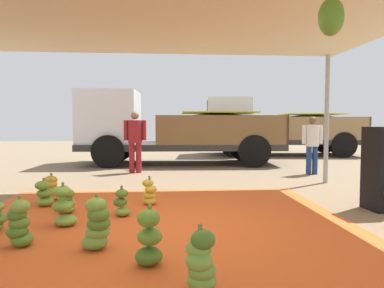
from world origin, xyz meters
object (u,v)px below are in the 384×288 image
banana_bunch_6 (150,193)px  worker_0 (135,137)px  banana_bunch_9 (201,262)px  banana_bunch_10 (19,225)px  banana_bunch_1 (122,204)px  worker_1 (312,141)px  banana_bunch_2 (67,202)px  banana_bunch_7 (44,194)px  banana_bunch_8 (97,225)px  cargo_truck_far (275,127)px  banana_bunch_4 (64,208)px  cargo_truck_main (172,128)px  banana_bunch_0 (149,239)px  speaker_stack (384,169)px  banana_bunch_3 (51,189)px

banana_bunch_6 → worker_0: size_ratio=0.28×
banana_bunch_9 → banana_bunch_10: size_ratio=0.98×
banana_bunch_1 → banana_bunch_6: (0.38, 0.68, 0.02)m
banana_bunch_9 → worker_1: bearing=60.4°
banana_bunch_2 → banana_bunch_7: (-0.48, 0.47, 0.03)m
banana_bunch_6 → banana_bunch_8: banana_bunch_8 is taller
banana_bunch_1 → cargo_truck_far: 11.09m
banana_bunch_4 → banana_bunch_10: size_ratio=1.02×
banana_bunch_7 → cargo_truck_main: size_ratio=0.07×
banana_bunch_2 → banana_bunch_10: bearing=-94.9°
banana_bunch_4 → banana_bunch_9: (1.61, -1.98, -0.00)m
banana_bunch_8 → worker_0: size_ratio=0.36×
cargo_truck_far → banana_bunch_0: bearing=-112.9°
banana_bunch_1 → banana_bunch_2: 0.88m
banana_bunch_0 → banana_bunch_6: banana_bunch_0 is taller
banana_bunch_8 → speaker_stack: 4.42m
worker_1 → banana_bunch_2: bearing=-145.4°
banana_bunch_10 → banana_bunch_2: bearing=85.1°
banana_bunch_4 → banana_bunch_2: bearing=101.5°
banana_bunch_1 → cargo_truck_far: size_ratio=0.07×
banana_bunch_4 → banana_bunch_6: (1.08, 1.14, -0.04)m
banana_bunch_3 → cargo_truck_main: cargo_truck_main is taller
banana_bunch_7 → banana_bunch_0: bearing=-55.1°
banana_bunch_6 → banana_bunch_10: size_ratio=0.85×
banana_bunch_10 → banana_bunch_4: bearing=70.8°
banana_bunch_1 → banana_bunch_8: bearing=-94.3°
banana_bunch_2 → worker_0: bearing=81.1°
banana_bunch_3 → banana_bunch_4: size_ratio=0.83×
banana_bunch_0 → speaker_stack: bearing=28.5°
banana_bunch_1 → banana_bunch_9: bearing=-69.6°
banana_bunch_3 → speaker_stack: 5.53m
worker_0 → worker_1: (4.70, -0.68, -0.09)m
banana_bunch_4 → banana_bunch_8: (0.60, -0.92, 0.02)m
banana_bunch_1 → banana_bunch_4: size_ratio=0.77×
cargo_truck_main → speaker_stack: cargo_truck_main is taller
cargo_truck_far → worker_0: 7.45m
banana_bunch_2 → worker_1: (5.40, 3.73, 0.72)m
banana_bunch_0 → banana_bunch_10: size_ratio=1.03×
banana_bunch_3 → banana_bunch_9: (2.26, -3.61, 0.03)m
banana_bunch_9 → speaker_stack: size_ratio=0.42×
banana_bunch_9 → cargo_truck_main: bearing=90.0°
worker_1 → speaker_stack: size_ratio=1.17×
banana_bunch_9 → banana_bunch_10: banana_bunch_10 is taller
banana_bunch_1 → cargo_truck_main: (0.91, 6.72, 1.00)m
banana_bunch_8 → worker_1: bearing=49.0°
worker_1 → banana_bunch_4: bearing=-139.9°
banana_bunch_0 → banana_bunch_2: banana_bunch_0 is taller
banana_bunch_2 → banana_bunch_3: bearing=118.9°
banana_bunch_6 → banana_bunch_7: size_ratio=1.02×
banana_bunch_6 → cargo_truck_far: size_ratio=0.07×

